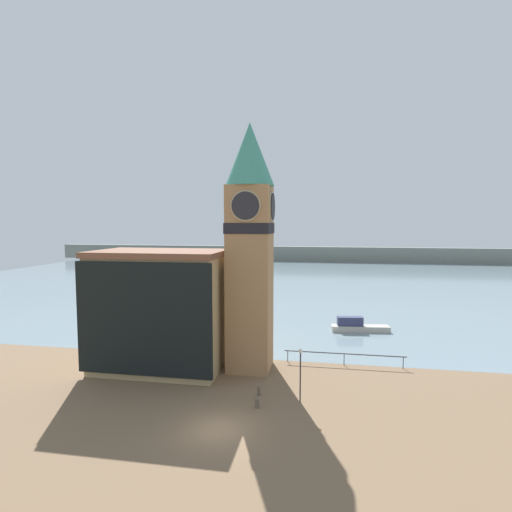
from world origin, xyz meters
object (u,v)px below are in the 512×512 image
Objects in this scene: boat_near at (357,326)px; mooring_bollard_near at (259,390)px; clock_tower at (250,241)px; pier_building at (160,310)px; mooring_bollard_far at (257,402)px; lamp_post at (300,365)px.

boat_near is 21.49m from mooring_bollard_near.
boat_near is at bearing 54.28° from clock_tower.
pier_building is 1.65× the size of boat_near.
pier_building is at bearing 147.62° from mooring_bollard_far.
boat_near is (10.29, 14.30, -10.73)m from clock_tower.
mooring_bollard_near reaches higher than mooring_bollard_far.
clock_tower is 11.51m from lamp_post.
mooring_bollard_far is at bearing -118.16° from boat_near.
mooring_bollard_near is at bearing -72.73° from clock_tower.
boat_near is 9.18× the size of mooring_bollard_near.
clock_tower reaches higher than mooring_bollard_near.
pier_building is at bearing 156.26° from mooring_bollard_near.
clock_tower is 12.31m from mooring_bollard_near.
mooring_bollard_far is 3.99m from lamp_post.
mooring_bollard_far is (9.75, -6.18, -4.86)m from pier_building.
mooring_bollard_far is at bearing -32.38° from pier_building.
clock_tower is 10.02m from pier_building.
mooring_bollard_near is 0.19× the size of lamp_post.
pier_building is at bearing -171.41° from clock_tower.
boat_near is at bearing 74.83° from lamp_post.
clock_tower reaches higher than mooring_bollard_far.
mooring_bollard_far is at bearing -154.26° from lamp_post.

